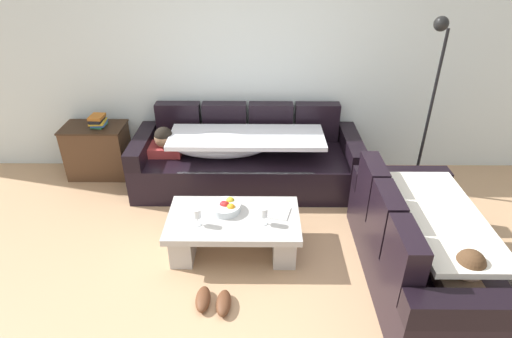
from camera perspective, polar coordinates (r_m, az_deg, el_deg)
ground_plane at (r=3.70m, az=-1.46°, el=-15.44°), size 14.00×14.00×0.00m
back_wall at (r=4.92m, az=-0.87°, el=14.81°), size 9.00×0.10×2.70m
couch_along_wall at (r=4.81m, az=-1.77°, el=1.30°), size 2.56×0.92×0.88m
couch_near_window at (r=3.78m, az=21.99°, el=-10.10°), size 0.92×1.80×0.88m
coffee_table at (r=3.87m, az=-3.07°, el=-8.29°), size 1.20×0.68×0.38m
fruit_bowl at (r=3.85m, az=-4.14°, el=-5.20°), size 0.28×0.28×0.10m
wine_glass_near_left at (r=3.66m, az=-8.08°, el=-6.12°), size 0.07×0.07×0.17m
wine_glass_near_right at (r=3.63m, az=1.10°, el=-6.06°), size 0.07×0.07×0.17m
open_magazine at (r=3.84m, az=2.46°, el=-5.88°), size 0.32×0.27×0.01m
side_cabinet at (r=5.38m, az=-20.87°, el=2.38°), size 0.72×0.44×0.64m
book_stack_on_cabinet at (r=5.20m, az=-20.88°, el=6.19°), size 0.19×0.23×0.14m
floor_lamp at (r=4.69m, az=22.67°, el=8.75°), size 0.33×0.31×1.95m
pair_of_shoes at (r=3.52m, az=-5.88°, el=-17.58°), size 0.29×0.31×0.09m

